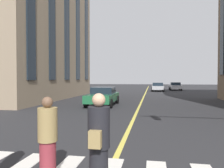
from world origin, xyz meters
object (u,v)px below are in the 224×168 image
object	(u,v)px
car_silver_parked_a	(158,87)
car_green_trailing	(103,96)
pedestrian_far	(99,144)
car_white_oncoming	(175,86)
pedestrian_companion	(48,139)

from	to	relation	value
car_silver_parked_a	car_green_trailing	distance (m)	20.54
car_silver_parked_a	car_green_trailing	xyz separation A→B (m)	(-20.03, 4.53, 0.00)
car_silver_parked_a	pedestrian_far	size ratio (longest dim) A/B	2.50
car_white_oncoming	pedestrian_companion	world-z (taller)	pedestrian_companion
car_green_trailing	pedestrian_far	bearing A→B (deg)	-167.77
car_silver_parked_a	pedestrian_far	distance (m)	32.73
car_silver_parked_a	pedestrian_far	world-z (taller)	pedestrian_far
car_green_trailing	car_white_oncoming	world-z (taller)	same
car_white_oncoming	car_green_trailing	bearing A→B (deg)	162.25
car_silver_parked_a	pedestrian_companion	xyz separation A→B (m)	(-32.28, 2.92, 0.12)
car_green_trailing	car_white_oncoming	distance (m)	25.04
pedestrian_companion	car_green_trailing	bearing A→B (deg)	7.50
car_green_trailing	pedestrian_far	size ratio (longest dim) A/B	2.50
pedestrian_companion	pedestrian_far	size ratio (longest dim) A/B	0.94
car_green_trailing	pedestrian_far	xyz separation A→B (m)	(-12.65, -2.74, 0.18)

